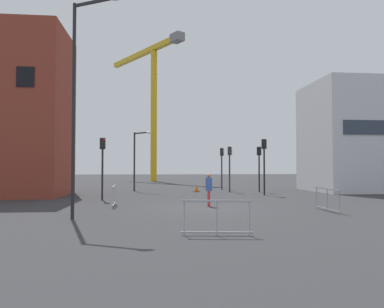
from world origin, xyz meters
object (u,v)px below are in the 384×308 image
Objects in this scene: streetlamp_short at (137,154)px; traffic_cone_by_barrier at (197,189)px; traffic_light_median at (264,158)px; traffic_light_crosswalk at (230,161)px; traffic_light_island at (103,158)px; construction_crane at (152,88)px; traffic_light_far at (259,161)px; streetlamp_tall at (79,92)px; traffic_light_near at (222,162)px; pedestrian_walking at (209,187)px.

streetlamp_short reaches higher than traffic_cone_by_barrier.
traffic_cone_by_barrier is at bearing 137.64° from traffic_light_median.
traffic_light_island is at bearing -145.90° from traffic_light_crosswalk.
streetlamp_short is (-1.05, -21.16, -10.22)m from construction_crane.
streetlamp_short is at bearing 167.45° from traffic_cone_by_barrier.
traffic_light_median is 6.60m from traffic_cone_by_barrier.
traffic_light_crosswalk is 1.00× the size of traffic_light_far.
construction_crane is 3.90× the size of streetlamp_short.
construction_crane is 26.23m from traffic_light_crosswalk.
traffic_light_median reaches higher than traffic_light_island.
traffic_light_crosswalk reaches higher than traffic_light_far.
traffic_light_crosswalk is at bearing -13.51° from streetlamp_short.
traffic_light_far is 5.61m from traffic_cone_by_barrier.
traffic_light_island is at bearing 91.38° from streetlamp_tall.
traffic_light_median is 3.88m from traffic_light_crosswalk.
traffic_light_near reaches higher than traffic_light_crosswalk.
traffic_light_island is at bearing -152.59° from traffic_light_far.
construction_crane is at bearing 107.68° from traffic_light_median.
streetlamp_tall is at bearing -121.91° from traffic_light_crosswalk.
streetlamp_tall is at bearing -112.85° from traffic_cone_by_barrier.
traffic_light_near is (7.55, 1.52, -0.58)m from streetlamp_short.
traffic_cone_by_barrier is (0.61, 11.20, -0.76)m from pedestrian_walking.
traffic_cone_by_barrier is (-5.05, 0.95, -2.26)m from traffic_light_far.
traffic_light_island is (-9.28, -9.65, 0.06)m from traffic_light_near.
streetlamp_tall reaches higher than traffic_light_island.
pedestrian_walking is at bearing -125.91° from traffic_light_median.
pedestrian_walking is at bearing -70.61° from streetlamp_short.
traffic_light_island is 11.25m from traffic_light_crosswalk.
traffic_cone_by_barrier is at bearing 169.34° from traffic_light_far.
traffic_light_median is at bearing -42.36° from traffic_cone_by_barrier.
traffic_light_median reaches higher than traffic_light_crosswalk.
traffic_light_median is at bearing -61.11° from traffic_light_crosswalk.
streetlamp_tall reaches higher than pedestrian_walking.
traffic_light_median is 8.92m from pedestrian_walking.
traffic_cone_by_barrier is (4.94, -1.10, -2.87)m from streetlamp_short.
streetlamp_short is at bearing -92.85° from construction_crane.
pedestrian_walking is (-5.66, -10.25, -1.50)m from traffic_light_far.
streetlamp_tall reaches higher than traffic_light_far.
traffic_light_near is at bearing 105.86° from traffic_light_median.
traffic_light_crosswalk is 2.14× the size of pedestrian_walking.
traffic_light_far is at bearing -55.56° from traffic_light_near.
traffic_light_crosswalk is (6.53, -22.98, -10.83)m from construction_crane.
traffic_cone_by_barrier is (3.89, -22.26, -13.09)m from construction_crane.
traffic_light_island is at bearing -133.88° from traffic_light_near.
traffic_light_island is at bearing -95.43° from construction_crane.
traffic_light_crosswalk is at bearing 58.09° from streetlamp_tall.
construction_crane is 5.18× the size of traffic_light_near.
traffic_light_median is 7.53× the size of traffic_cone_by_barrier.
construction_crane is at bearing 84.57° from traffic_light_island.
traffic_light_median reaches higher than traffic_cone_by_barrier.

